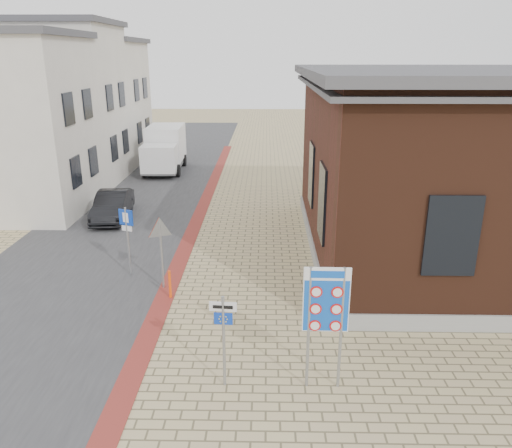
% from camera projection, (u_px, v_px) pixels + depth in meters
% --- Properties ---
extents(ground, '(120.00, 120.00, 0.00)m').
position_uv_depth(ground, '(220.00, 348.00, 12.99)').
color(ground, tan).
rests_on(ground, ground).
extents(road_strip, '(7.00, 60.00, 0.02)m').
position_uv_depth(road_strip, '(144.00, 194.00, 27.29)').
color(road_strip, '#38383A').
rests_on(road_strip, ground).
extents(curb_strip, '(0.60, 40.00, 0.02)m').
position_uv_depth(curb_strip, '(195.00, 224.00, 22.49)').
color(curb_strip, maroon).
rests_on(curb_strip, ground).
extents(brick_building, '(13.00, 13.00, 6.80)m').
position_uv_depth(brick_building, '(479.00, 163.00, 18.31)').
color(brick_building, gray).
rests_on(brick_building, ground).
extents(townhouse_near, '(7.40, 6.40, 8.30)m').
position_uv_depth(townhouse_near, '(5.00, 124.00, 23.22)').
color(townhouse_near, beige).
rests_on(townhouse_near, ground).
extents(townhouse_mid, '(7.40, 6.40, 9.10)m').
position_uv_depth(townhouse_mid, '(56.00, 103.00, 28.77)').
color(townhouse_mid, beige).
rests_on(townhouse_mid, ground).
extents(townhouse_far, '(7.40, 6.40, 8.30)m').
position_uv_depth(townhouse_far, '(91.00, 101.00, 34.57)').
color(townhouse_far, beige).
rests_on(townhouse_far, ground).
extents(bike_rack, '(0.08, 1.80, 0.60)m').
position_uv_depth(bike_rack, '(314.00, 301.00, 14.94)').
color(bike_rack, slate).
rests_on(bike_rack, ground).
extents(sedan, '(1.69, 4.00, 1.28)m').
position_uv_depth(sedan, '(113.00, 206.00, 23.00)').
color(sedan, black).
rests_on(sedan, ground).
extents(box_truck, '(2.47, 5.48, 2.83)m').
position_uv_depth(box_truck, '(164.00, 149.00, 32.28)').
color(box_truck, slate).
rests_on(box_truck, ground).
extents(border_sign, '(1.02, 0.08, 2.98)m').
position_uv_depth(border_sign, '(326.00, 302.00, 10.83)').
color(border_sign, gray).
rests_on(border_sign, ground).
extents(essen_sign, '(0.61, 0.09, 2.27)m').
position_uv_depth(essen_sign, '(224.00, 328.00, 11.09)').
color(essen_sign, gray).
rests_on(essen_sign, ground).
extents(parking_sign, '(0.51, 0.23, 2.44)m').
position_uv_depth(parking_sign, '(127.00, 230.00, 16.78)').
color(parking_sign, gray).
rests_on(parking_sign, ground).
extents(yield_sign, '(0.80, 0.39, 2.39)m').
position_uv_depth(yield_sign, '(160.00, 236.00, 15.76)').
color(yield_sign, gray).
rests_on(yield_sign, ground).
extents(bollard, '(0.11, 0.11, 0.93)m').
position_uv_depth(bollard, '(170.00, 284.00, 15.53)').
color(bollard, '#FE500D').
rests_on(bollard, ground).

